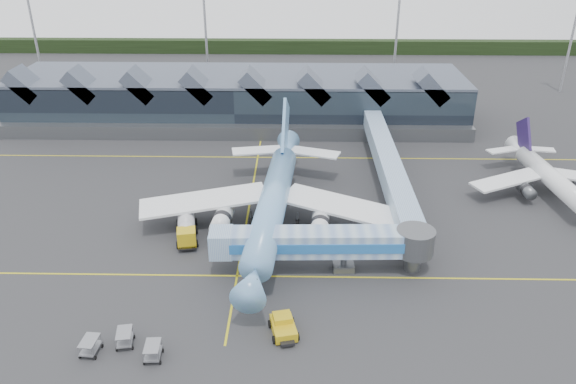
{
  "coord_description": "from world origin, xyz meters",
  "views": [
    {
      "loc": [
        7.13,
        -62.84,
        38.52
      ],
      "look_at": [
        5.79,
        4.39,
        5.0
      ],
      "focal_mm": 35.0,
      "sensor_mm": 36.0,
      "label": 1
    }
  ],
  "objects_px": {
    "main_airliner": "(274,199)",
    "regional_jet": "(549,176)",
    "jet_bridge": "(335,243)",
    "pushback_tug": "(283,327)",
    "fuel_truck": "(186,223)"
  },
  "relations": [
    {
      "from": "jet_bridge",
      "to": "pushback_tug",
      "type": "xyz_separation_m",
      "value": [
        -5.73,
        -11.45,
        -2.93
      ]
    },
    {
      "from": "jet_bridge",
      "to": "fuel_truck",
      "type": "xyz_separation_m",
      "value": [
        -19.09,
        7.81,
        -2.0
      ]
    },
    {
      "from": "main_airliner",
      "to": "jet_bridge",
      "type": "height_order",
      "value": "main_airliner"
    },
    {
      "from": "jet_bridge",
      "to": "fuel_truck",
      "type": "bearing_deg",
      "value": 156.04
    },
    {
      "from": "main_airliner",
      "to": "pushback_tug",
      "type": "xyz_separation_m",
      "value": [
        1.88,
        -22.11,
        -3.22
      ]
    },
    {
      "from": "main_airliner",
      "to": "regional_jet",
      "type": "height_order",
      "value": "main_airliner"
    },
    {
      "from": "main_airliner",
      "to": "regional_jet",
      "type": "relative_size",
      "value": 1.6
    },
    {
      "from": "main_airliner",
      "to": "fuel_truck",
      "type": "distance_m",
      "value": 12.05
    },
    {
      "from": "fuel_truck",
      "to": "pushback_tug",
      "type": "distance_m",
      "value": 23.46
    },
    {
      "from": "regional_jet",
      "to": "jet_bridge",
      "type": "bearing_deg",
      "value": -152.55
    },
    {
      "from": "regional_jet",
      "to": "pushback_tug",
      "type": "xyz_separation_m",
      "value": [
        -39.24,
        -32.67,
        -2.1
      ]
    },
    {
      "from": "fuel_truck",
      "to": "pushback_tug",
      "type": "height_order",
      "value": "fuel_truck"
    },
    {
      "from": "main_airliner",
      "to": "regional_jet",
      "type": "bearing_deg",
      "value": 18.74
    },
    {
      "from": "jet_bridge",
      "to": "pushback_tug",
      "type": "bearing_deg",
      "value": -118.31
    },
    {
      "from": "regional_jet",
      "to": "jet_bridge",
      "type": "relative_size",
      "value": 1.02
    }
  ]
}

